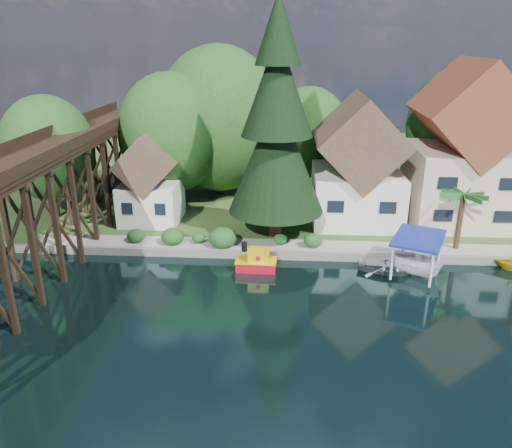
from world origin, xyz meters
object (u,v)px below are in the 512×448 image
(house_left, at_px, (357,169))
(tugboat, at_px, (257,261))
(trestle_bridge, at_px, (42,199))
(shed, at_px, (150,184))
(boat_white_a, at_px, (388,266))
(palm_tree, at_px, (463,197))
(conifer, at_px, (277,127))
(house_center, at_px, (463,155))
(boat_canopy, at_px, (416,259))

(house_left, relative_size, tugboat, 3.66)
(trestle_bridge, bearing_deg, tugboat, 3.43)
(house_left, height_order, tugboat, house_left)
(shed, bearing_deg, tugboat, -40.56)
(trestle_bridge, relative_size, boat_white_a, 10.26)
(tugboat, bearing_deg, palm_tree, 13.42)
(conifer, bearing_deg, trestle_bridge, -158.98)
(house_center, distance_m, conifer, 17.04)
(trestle_bridge, bearing_deg, palm_tree, 8.55)
(conifer, bearing_deg, boat_canopy, -28.61)
(conifer, relative_size, palm_tree, 3.89)
(boat_white_a, bearing_deg, house_left, 21.30)
(house_left, xyz_separation_m, shed, (-18.00, -1.50, -1.31))
(house_left, bearing_deg, conifer, -146.16)
(house_center, distance_m, tugboat, 20.88)
(shed, bearing_deg, trestle_bridge, -118.19)
(trestle_bridge, bearing_deg, boat_canopy, 1.49)
(shed, distance_m, tugboat, 13.36)
(trestle_bridge, relative_size, house_left, 4.01)
(house_left, xyz_separation_m, conifer, (-6.95, -4.66, 4.31))
(conifer, distance_m, tugboat, 10.34)
(house_center, xyz_separation_m, palm_tree, (-1.91, -6.81, -1.74))
(house_center, xyz_separation_m, boat_canopy, (-5.89, -10.65, -5.15))
(conifer, bearing_deg, tugboat, -102.73)
(house_center, height_order, palm_tree, house_center)
(tugboat, relative_size, boat_canopy, 0.55)
(shed, xyz_separation_m, tugboat, (9.86, -8.44, -3.18))
(house_center, bearing_deg, trestle_bridge, -160.51)
(shed, bearing_deg, palm_tree, -10.84)
(trestle_bridge, bearing_deg, conifer, 21.02)
(shed, bearing_deg, house_left, 4.77)
(conifer, height_order, boat_canopy, conifer)
(trestle_bridge, height_order, conifer, conifer)
(shed, xyz_separation_m, palm_tree, (25.09, -4.80, 0.85))
(trestle_bridge, distance_m, boat_white_a, 24.85)
(house_left, distance_m, shed, 18.11)
(house_left, bearing_deg, trestle_bridge, -154.79)
(palm_tree, height_order, tugboat, palm_tree)
(trestle_bridge, xyz_separation_m, boat_white_a, (24.34, 1.17, -4.90))
(boat_white_a, xyz_separation_m, boat_canopy, (1.78, -0.49, 0.82))
(conifer, relative_size, boat_canopy, 3.42)
(house_left, bearing_deg, boat_white_a, -82.11)
(tugboat, bearing_deg, boat_white_a, 1.70)
(shed, distance_m, conifer, 12.80)
(house_left, distance_m, conifer, 9.41)
(house_center, bearing_deg, tugboat, -148.66)
(trestle_bridge, xyz_separation_m, conifer, (16.05, 6.17, 4.10))
(boat_canopy, bearing_deg, shed, 157.73)
(house_center, xyz_separation_m, shed, (-27.00, -2.00, -2.59))
(tugboat, distance_m, boat_white_a, 9.49)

